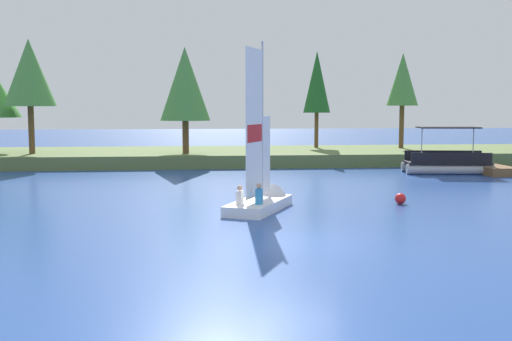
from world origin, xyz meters
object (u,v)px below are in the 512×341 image
object	(u,v)px
shoreline_tree_centre	(185,84)
wooden_dock	(480,167)
pontoon_boat	(447,162)
sailboat	(265,195)
shoreline_tree_right	(403,80)
channel_buoy	(400,199)
shoreline_tree_midleft	(29,73)
shoreline_tree_midright	(317,83)

from	to	relation	value
shoreline_tree_centre	wooden_dock	bearing A→B (deg)	-16.46
wooden_dock	pontoon_boat	world-z (taller)	pontoon_boat
pontoon_boat	sailboat	bearing A→B (deg)	-128.00
shoreline_tree_right	pontoon_boat	world-z (taller)	shoreline_tree_right
shoreline_tree_right	wooden_dock	xyz separation A→B (m)	(1.83, -9.14, -5.76)
wooden_dock	sailboat	world-z (taller)	sailboat
shoreline_tree_centre	sailboat	world-z (taller)	shoreline_tree_centre
channel_buoy	wooden_dock	bearing A→B (deg)	52.49
pontoon_boat	channel_buoy	bearing A→B (deg)	-112.18
shoreline_tree_centre	channel_buoy	distance (m)	20.31
shoreline_tree_midleft	sailboat	distance (m)	23.59
shoreline_tree_right	wooden_dock	world-z (taller)	shoreline_tree_right
shoreline_tree_midleft	pontoon_boat	size ratio (longest dim) A/B	1.42
shoreline_tree_midleft	channel_buoy	size ratio (longest dim) A/B	17.02
shoreline_tree_midright	wooden_dock	distance (m)	14.44
shoreline_tree_midright	wooden_dock	bearing A→B (deg)	-52.25
shoreline_tree_midright	shoreline_tree_right	xyz separation A→B (m)	(6.31, -1.37, 0.15)
shoreline_tree_centre	sailboat	bearing A→B (deg)	-79.61
wooden_dock	sailboat	size ratio (longest dim) A/B	0.98
shoreline_tree_midleft	wooden_dock	bearing A→B (deg)	-12.03
shoreline_tree_midright	wooden_dock	world-z (taller)	shoreline_tree_midright
shoreline_tree_midleft	shoreline_tree_midright	xyz separation A→B (m)	(20.24, 4.47, -0.34)
wooden_dock	shoreline_tree_midleft	bearing A→B (deg)	167.97
shoreline_tree_midright	pontoon_boat	size ratio (longest dim) A/B	1.38
shoreline_tree_midleft	shoreline_tree_midright	world-z (taller)	shoreline_tree_midleft
shoreline_tree_midright	wooden_dock	xyz separation A→B (m)	(8.14, -10.52, -5.62)
shoreline_tree_midleft	sailboat	xyz separation A→B (m)	(13.49, -18.49, -5.72)
shoreline_tree_right	channel_buoy	distance (m)	23.30
wooden_dock	pontoon_boat	distance (m)	2.70
shoreline_tree_midleft	wooden_dock	world-z (taller)	shoreline_tree_midleft
shoreline_tree_midright	sailboat	bearing A→B (deg)	-106.39
shoreline_tree_midleft	wooden_dock	xyz separation A→B (m)	(28.39, -6.05, -5.96)
sailboat	shoreline_tree_midleft	bearing A→B (deg)	61.97
sailboat	pontoon_boat	xyz separation A→B (m)	(12.38, 11.54, 0.18)
shoreline_tree_midleft	wooden_dock	size ratio (longest dim) A/B	1.13
sailboat	shoreline_tree_centre	bearing A→B (deg)	36.24
shoreline_tree_centre	shoreline_tree_midright	bearing A→B (deg)	27.22
shoreline_tree_centre	sailboat	size ratio (longest dim) A/B	1.04
shoreline_tree_centre	pontoon_boat	world-z (taller)	shoreline_tree_centre
wooden_dock	pontoon_boat	size ratio (longest dim) A/B	1.26
shoreline_tree_centre	shoreline_tree_midleft	bearing A→B (deg)	176.19
shoreline_tree_right	sailboat	world-z (taller)	shoreline_tree_right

